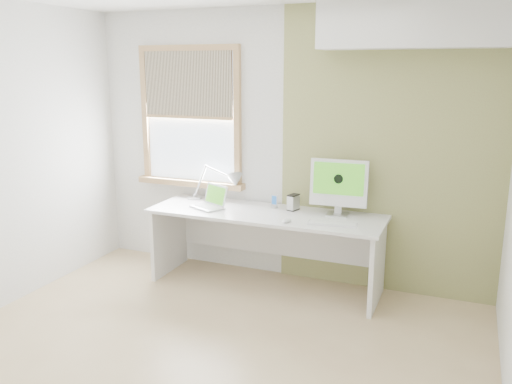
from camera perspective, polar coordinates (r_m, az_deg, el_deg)
The scene contains 12 objects.
room at distance 3.54m, azimuth -6.43°, elevation 1.11°, with size 4.04×3.54×2.64m.
accent_wall at distance 4.88m, azimuth 14.11°, elevation 4.14°, with size 2.00×0.02×2.60m, color #8F8450.
soffit at distance 4.64m, azimuth 17.14°, elevation 17.15°, with size 1.60×0.40×0.42m, color white.
window at distance 5.47m, azimuth -7.16°, elevation 7.97°, with size 1.20×0.14×1.42m.
desk at distance 5.02m, azimuth 1.27°, elevation -4.17°, with size 2.20×0.70×0.73m.
desk_lamp at distance 5.31m, azimuth -3.10°, elevation 1.03°, with size 0.65×0.28×0.36m.
laptop at distance 5.09m, azimuth -4.88°, elevation -1.08°, with size 0.38×0.35×0.21m.
phone_dock at distance 5.06m, azimuth 1.99°, elevation -1.30°, with size 0.08×0.08×0.13m.
external_drive at distance 4.98m, azimuth 4.04°, elevation -1.12°, with size 0.10×0.13×0.15m.
imac at distance 4.83m, azimuth 8.92°, elevation 0.85°, with size 0.52×0.18×0.51m.
keyboard at distance 4.58m, azimuth 8.25°, elevation -3.40°, with size 0.44×0.18×0.02m.
mouse at distance 4.60m, azimuth 3.35°, elevation -3.11°, with size 0.06×0.10×0.03m, color white.
Camera 1 is at (1.67, -3.04, 2.04)m, focal length 37.12 mm.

